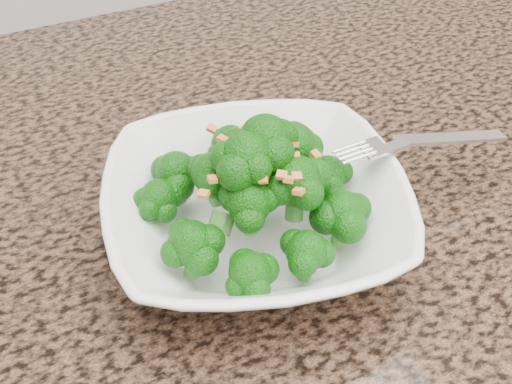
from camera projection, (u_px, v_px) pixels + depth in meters
name	position (u px, v px, depth m)	size (l,w,h in m)	color
granite_counter	(408.00, 242.00, 0.56)	(1.64, 1.04, 0.03)	brown
bowl	(256.00, 211.00, 0.52)	(0.24, 0.24, 0.06)	white
broccoli_pile	(256.00, 146.00, 0.48)	(0.21, 0.21, 0.07)	#12630B
garlic_topping	(256.00, 102.00, 0.45)	(0.13, 0.13, 0.01)	orange
fork	(399.00, 145.00, 0.53)	(0.19, 0.03, 0.01)	silver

